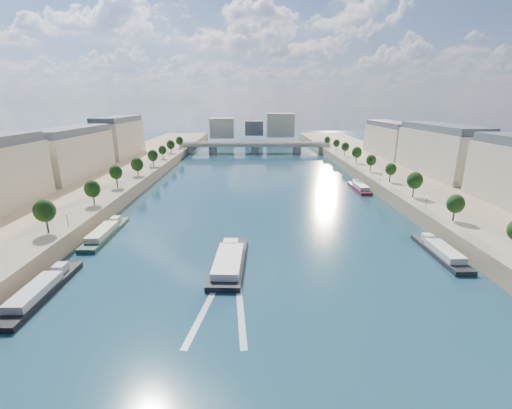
{
  "coord_description": "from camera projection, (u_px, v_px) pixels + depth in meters",
  "views": [
    {
      "loc": [
        -2.63,
        -17.78,
        37.72
      ],
      "look_at": [
        -1.22,
        90.63,
        5.0
      ],
      "focal_mm": 24.0,
      "sensor_mm": 36.0,
      "label": 1
    }
  ],
  "objects": [
    {
      "name": "ground",
      "position": [
        259.0,
        210.0,
        123.68
      ],
      "size": [
        700.0,
        700.0,
        0.0
      ],
      "primitive_type": "plane",
      "color": "#0D2839",
      "rests_on": "ground"
    },
    {
      "name": "quay_left",
      "position": [
        58.0,
        204.0,
        122.06
      ],
      "size": [
        44.0,
        520.0,
        5.0
      ],
      "primitive_type": "cube",
      "color": "#9E8460",
      "rests_on": "ground"
    },
    {
      "name": "quay_right",
      "position": [
        457.0,
        203.0,
        123.85
      ],
      "size": [
        44.0,
        520.0,
        5.0
      ],
      "primitive_type": "cube",
      "color": "#9E8460",
      "rests_on": "ground"
    },
    {
      "name": "pave_left",
      "position": [
        99.0,
        197.0,
        121.51
      ],
      "size": [
        14.0,
        520.0,
        0.1
      ],
      "primitive_type": "cube",
      "color": "gray",
      "rests_on": "quay_left"
    },
    {
      "name": "pave_right",
      "position": [
        417.0,
        196.0,
        122.93
      ],
      "size": [
        14.0,
        520.0,
        0.1
      ],
      "primitive_type": "cube",
      "color": "gray",
      "rests_on": "quay_right"
    },
    {
      "name": "trees_left",
      "position": [
        105.0,
        181.0,
        121.88
      ],
      "size": [
        4.8,
        268.8,
        8.26
      ],
      "color": "#382B1E",
      "rests_on": "ground"
    },
    {
      "name": "trees_right",
      "position": [
        402.0,
        176.0,
        130.91
      ],
      "size": [
        4.8,
        268.8,
        8.26
      ],
      "color": "#382B1E",
      "rests_on": "ground"
    },
    {
      "name": "lamps_left",
      "position": [
        99.0,
        197.0,
        111.2
      ],
      "size": [
        0.36,
        200.36,
        4.28
      ],
      "color": "black",
      "rests_on": "ground"
    },
    {
      "name": "lamps_right",
      "position": [
        400.0,
        186.0,
        126.87
      ],
      "size": [
        0.36,
        200.36,
        4.28
      ],
      "color": "black",
      "rests_on": "ground"
    },
    {
      "name": "buildings_left",
      "position": [
        34.0,
        160.0,
        129.35
      ],
      "size": [
        16.0,
        226.0,
        23.2
      ],
      "color": "beige",
      "rests_on": "ground"
    },
    {
      "name": "buildings_right",
      "position": [
        479.0,
        159.0,
        131.47
      ],
      "size": [
        16.0,
        226.0,
        23.2
      ],
      "color": "beige",
      "rests_on": "ground"
    },
    {
      "name": "skyline",
      "position": [
        257.0,
        126.0,
        329.63
      ],
      "size": [
        79.0,
        42.0,
        22.0
      ],
      "color": "beige",
      "rests_on": "ground"
    },
    {
      "name": "bridge",
      "position": [
        255.0,
        146.0,
        259.27
      ],
      "size": [
        112.0,
        12.0,
        8.15
      ],
      "color": "#C1B79E",
      "rests_on": "ground"
    },
    {
      "name": "tour_barge",
      "position": [
        229.0,
        261.0,
        81.95
      ],
      "size": [
        8.5,
        26.17,
        3.65
      ],
      "rotation": [
        0.0,
        0.0,
        -0.04
      ],
      "color": "black",
      "rests_on": "ground"
    },
    {
      "name": "wake",
      "position": [
        224.0,
        304.0,
        66.28
      ],
      "size": [
        10.76,
        26.01,
        0.04
      ],
      "color": "silver",
      "rests_on": "ground"
    },
    {
      "name": "moored_barges_right",
      "position": [
        467.0,
        274.0,
        76.41
      ],
      "size": [
        5.0,
        161.05,
        3.6
      ],
      "color": "black",
      "rests_on": "ground"
    }
  ]
}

